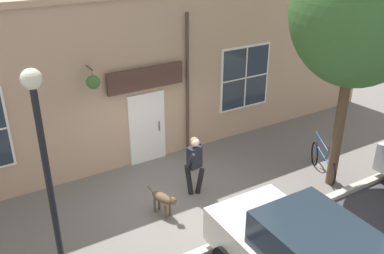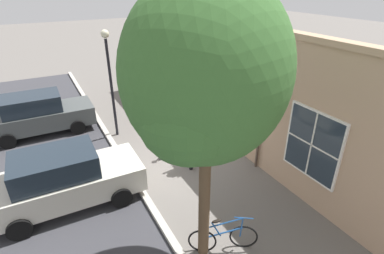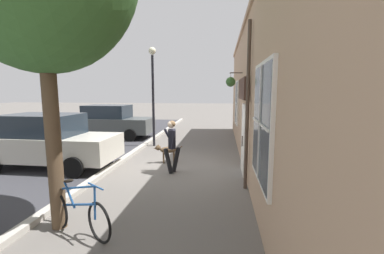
% 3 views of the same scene
% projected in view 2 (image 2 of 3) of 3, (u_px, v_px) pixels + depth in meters
% --- Properties ---
extents(ground_plane, '(90.00, 90.00, 0.00)m').
position_uv_depth(ground_plane, '(184.00, 161.00, 11.13)').
color(ground_plane, '#66605B').
extents(curb_and_road, '(10.10, 28.00, 0.12)m').
position_uv_depth(curb_and_road, '(3.00, 213.00, 8.63)').
color(curb_and_road, '#B2ADA3').
rests_on(curb_and_road, ground_plane).
extents(storefront_facade, '(0.95, 18.00, 4.78)m').
position_uv_depth(storefront_facade, '(239.00, 90.00, 11.06)').
color(storefront_facade, tan).
rests_on(storefront_facade, ground_plane).
extents(pedestrian_walking, '(0.56, 0.55, 1.61)m').
position_uv_depth(pedestrian_walking, '(190.00, 144.00, 10.29)').
color(pedestrian_walking, black).
rests_on(pedestrian_walking, ground_plane).
extents(dog_on_leash, '(0.99, 0.41, 0.66)m').
position_uv_depth(dog_on_leash, '(167.00, 146.00, 11.20)').
color(dog_on_leash, brown).
rests_on(dog_on_leash, ground_plane).
extents(street_tree_by_curb, '(3.23, 2.91, 6.33)m').
position_uv_depth(street_tree_by_curb, '(204.00, 80.00, 5.38)').
color(street_tree_by_curb, brown).
rests_on(street_tree_by_curb, ground_plane).
extents(leaning_bicycle, '(1.58, 0.80, 1.01)m').
position_uv_depth(leaning_bicycle, '(223.00, 237.00, 7.34)').
color(leaning_bicycle, black).
rests_on(leaning_bicycle, ground_plane).
extents(parked_car_nearest_curb, '(4.32, 1.98, 1.75)m').
position_uv_depth(parked_car_nearest_curb, '(38.00, 114.00, 12.78)').
color(parked_car_nearest_curb, '#474C4C').
rests_on(parked_car_nearest_curb, ground_plane).
extents(parked_car_mid_block, '(4.32, 1.98, 1.75)m').
position_uv_depth(parked_car_mid_block, '(64.00, 179.00, 8.65)').
color(parked_car_mid_block, beige).
rests_on(parked_car_mid_block, ground_plane).
extents(street_lamp, '(0.32, 0.32, 4.39)m').
position_uv_depth(street_lamp, '(109.00, 69.00, 11.71)').
color(street_lamp, black).
rests_on(street_lamp, ground_plane).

